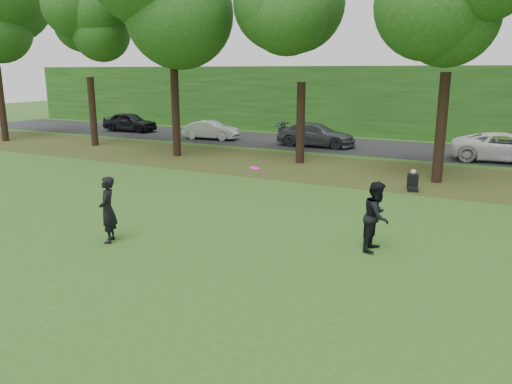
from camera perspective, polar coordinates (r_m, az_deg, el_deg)
ground at (r=12.82m, az=-6.37°, el=-7.77°), size 120.00×120.00×0.00m
leaf_litter at (r=24.30m, az=10.77°, el=2.39°), size 60.00×7.00×0.01m
street at (r=31.95m, az=14.92°, el=4.86°), size 70.00×7.00×0.02m
far_hedge at (r=37.55m, az=17.20°, el=9.80°), size 70.00×3.00×5.00m
player_left at (r=14.38m, az=-16.59°, el=-1.96°), size 0.73×0.81×1.87m
player_right at (r=13.54m, az=13.63°, el=-2.72°), size 0.74×0.93×1.87m
parked_cars at (r=30.57m, az=13.00°, el=5.99°), size 40.46×3.84×1.51m
frisbee at (r=13.25m, az=-0.15°, el=2.72°), size 0.38×0.38×0.10m
seated_person at (r=20.96m, az=17.47°, el=1.06°), size 0.57×0.81×0.83m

